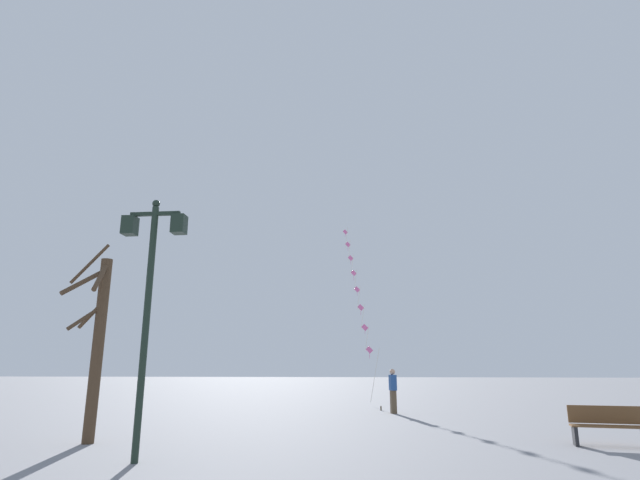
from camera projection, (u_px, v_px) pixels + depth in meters
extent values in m
plane|color=gray|center=(344.00, 414.00, 19.53)|extent=(160.00, 160.00, 0.00)
cylinder|color=#1E2D23|center=(146.00, 327.00, 10.16)|extent=(0.14, 0.14, 5.10)
sphere|color=#1E2D23|center=(156.00, 204.00, 10.80)|extent=(0.16, 0.16, 0.16)
cube|color=#1E2D23|center=(155.00, 214.00, 10.75)|extent=(1.09, 0.08, 0.08)
cube|color=#1E2D23|center=(130.00, 226.00, 10.74)|extent=(0.28, 0.28, 0.40)
cube|color=beige|center=(130.00, 226.00, 10.74)|extent=(0.19, 0.19, 0.30)
cube|color=#1E2D23|center=(179.00, 224.00, 10.63)|extent=(0.28, 0.28, 0.40)
cube|color=beige|center=(179.00, 224.00, 10.63)|extent=(0.19, 0.19, 0.30)
cylinder|color=brown|center=(381.00, 408.00, 21.33)|extent=(0.06, 0.06, 0.18)
cylinder|color=silver|center=(375.00, 376.00, 22.82)|extent=(0.47, 2.40, 2.43)
cylinder|color=silver|center=(367.00, 338.00, 24.98)|extent=(0.23, 1.15, 1.17)
cylinder|color=silver|center=(363.00, 317.00, 26.38)|extent=(0.23, 1.15, 1.17)
cylinder|color=silver|center=(359.00, 298.00, 27.78)|extent=(0.23, 1.15, 1.17)
cylinder|color=silver|center=(355.00, 281.00, 29.19)|extent=(0.23, 1.15, 1.17)
cylinder|color=silver|center=(352.00, 265.00, 30.59)|extent=(0.23, 1.15, 1.17)
cylinder|color=silver|center=(349.00, 251.00, 31.99)|extent=(0.23, 1.15, 1.17)
cylinder|color=silver|center=(347.00, 238.00, 33.39)|extent=(0.23, 1.15, 1.17)
cube|color=pink|center=(369.00, 350.00, 24.28)|extent=(0.36, 0.07, 0.37)
cylinder|color=pink|center=(370.00, 356.00, 24.21)|extent=(0.02, 0.05, 0.27)
cube|color=pink|center=(365.00, 327.00, 25.68)|extent=(0.37, 0.02, 0.37)
cylinder|color=pink|center=(365.00, 332.00, 25.62)|extent=(0.02, 0.02, 0.20)
cube|color=pink|center=(361.00, 307.00, 27.08)|extent=(0.36, 0.08, 0.37)
cylinder|color=pink|center=(361.00, 313.00, 27.02)|extent=(0.02, 0.04, 0.26)
cube|color=pink|center=(357.00, 289.00, 28.48)|extent=(0.35, 0.13, 0.37)
cylinder|color=pink|center=(357.00, 294.00, 28.42)|extent=(0.02, 0.03, 0.20)
cube|color=pink|center=(354.00, 273.00, 29.89)|extent=(0.35, 0.14, 0.37)
cylinder|color=pink|center=(354.00, 278.00, 29.81)|extent=(0.03, 0.06, 0.29)
cube|color=pink|center=(351.00, 258.00, 31.29)|extent=(0.36, 0.07, 0.37)
cylinder|color=pink|center=(351.00, 262.00, 31.22)|extent=(0.02, 0.02, 0.24)
cube|color=pink|center=(348.00, 244.00, 32.69)|extent=(0.37, 0.06, 0.37)
cylinder|color=pink|center=(348.00, 249.00, 32.62)|extent=(0.02, 0.03, 0.28)
cube|color=pink|center=(345.00, 232.00, 34.09)|extent=(0.35, 0.14, 0.37)
cylinder|color=pink|center=(345.00, 236.00, 34.02)|extent=(0.02, 0.03, 0.21)
cube|color=brown|center=(393.00, 402.00, 20.01)|extent=(0.26, 0.33, 0.90)
cube|color=#264C8C|center=(393.00, 383.00, 20.19)|extent=(0.31, 0.42, 0.60)
sphere|color=tan|center=(392.00, 372.00, 20.30)|extent=(0.22, 0.22, 0.22)
cylinder|color=#264C8C|center=(391.00, 378.00, 20.45)|extent=(0.17, 0.40, 0.50)
cylinder|color=#4C3826|center=(98.00, 347.00, 12.54)|extent=(0.28, 0.28, 4.50)
cylinder|color=#4C3826|center=(101.00, 276.00, 12.42)|extent=(0.49, 1.20, 0.93)
cylinder|color=#4C3826|center=(85.00, 317.00, 12.48)|extent=(0.63, 0.66, 0.68)
cylinder|color=#4C3826|center=(91.00, 315.00, 12.85)|extent=(0.74, 0.27, 0.67)
cylinder|color=#4C3826|center=(84.00, 281.00, 12.56)|extent=(0.74, 0.97, 0.82)
cylinder|color=#4C3826|center=(90.00, 264.00, 12.94)|extent=(0.81, 0.43, 1.10)
cube|color=brown|center=(608.00, 426.00, 11.58)|extent=(1.65, 0.71, 0.04)
cube|color=brown|center=(605.00, 415.00, 11.83)|extent=(1.58, 0.34, 0.40)
cube|color=#262628|center=(575.00, 436.00, 11.72)|extent=(0.15, 0.39, 0.45)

